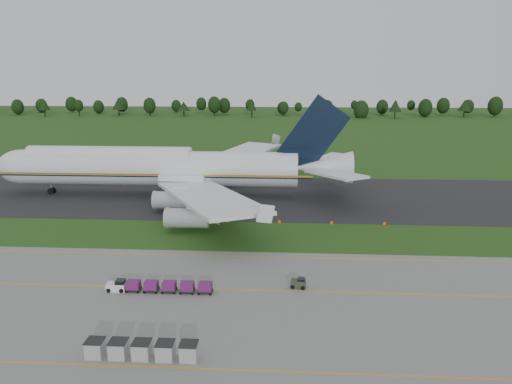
# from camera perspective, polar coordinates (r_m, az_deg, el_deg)

# --- Properties ---
(ground) EXTENTS (600.00, 600.00, 0.00)m
(ground) POSITION_cam_1_polar(r_m,az_deg,el_deg) (88.00, -3.72, -4.96)
(ground) COLOR #204514
(ground) RESTS_ON ground
(apron) EXTENTS (300.00, 52.00, 0.06)m
(apron) POSITION_cam_1_polar(r_m,az_deg,el_deg) (57.30, -8.09, -15.98)
(apron) COLOR slate
(apron) RESTS_ON ground
(taxiway) EXTENTS (300.00, 40.00, 0.08)m
(taxiway) POSITION_cam_1_polar(r_m,az_deg,el_deg) (114.67, -2.00, -0.42)
(taxiway) COLOR black
(taxiway) RESTS_ON ground
(apron_markings) EXTENTS (300.00, 30.20, 0.01)m
(apron_markings) POSITION_cam_1_polar(r_m,az_deg,el_deg) (63.35, -6.81, -12.82)
(apron_markings) COLOR #D29A0C
(apron_markings) RESTS_ON apron
(tree_line) EXTENTS (521.31, 22.57, 11.81)m
(tree_line) POSITION_cam_1_polar(r_m,az_deg,el_deg) (304.32, 6.11, 9.68)
(tree_line) COLOR black
(tree_line) RESTS_ON ground
(aircraft) EXTENTS (81.68, 80.30, 23.12)m
(aircraft) POSITION_cam_1_polar(r_m,az_deg,el_deg) (115.38, -10.49, 2.79)
(aircraft) COLOR silver
(aircraft) RESTS_ON ground
(baggage_train) EXTENTS (13.98, 1.48, 1.43)m
(baggage_train) POSITION_cam_1_polar(r_m,az_deg,el_deg) (67.51, -11.13, -10.52)
(baggage_train) COLOR white
(baggage_train) RESTS_ON apron
(utility_cart) EXTENTS (2.09, 1.42, 1.07)m
(utility_cart) POSITION_cam_1_polar(r_m,az_deg,el_deg) (67.74, 4.85, -10.43)
(utility_cart) COLOR #303928
(utility_cart) RESTS_ON apron
(uld_row) EXTENTS (11.41, 1.81, 1.79)m
(uld_row) POSITION_cam_1_polar(r_m,az_deg,el_deg) (53.90, -12.92, -17.16)
(uld_row) COLOR #9F9F9F
(uld_row) RESTS_ON apron
(edge_markers) EXTENTS (29.89, 0.30, 0.60)m
(edge_markers) POSITION_cam_1_polar(r_m,az_deg,el_deg) (94.46, 5.66, -3.49)
(edge_markers) COLOR #FF6208
(edge_markers) RESTS_ON ground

